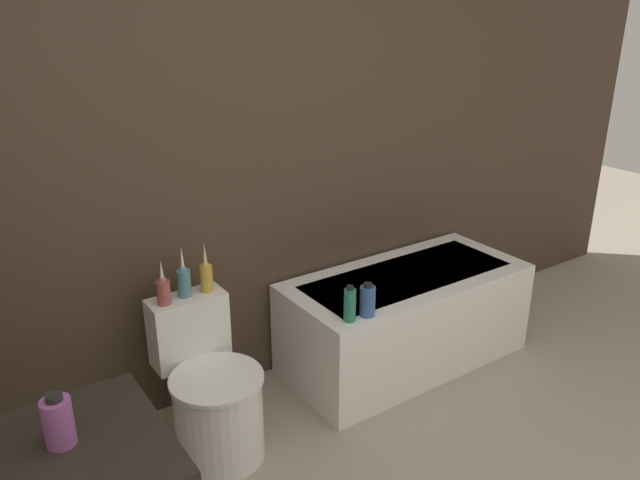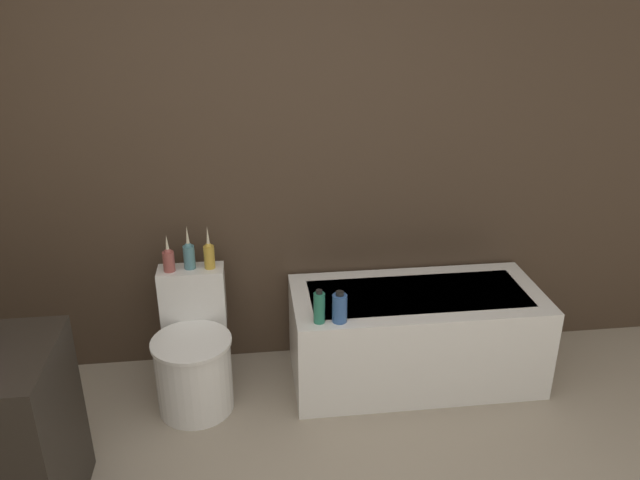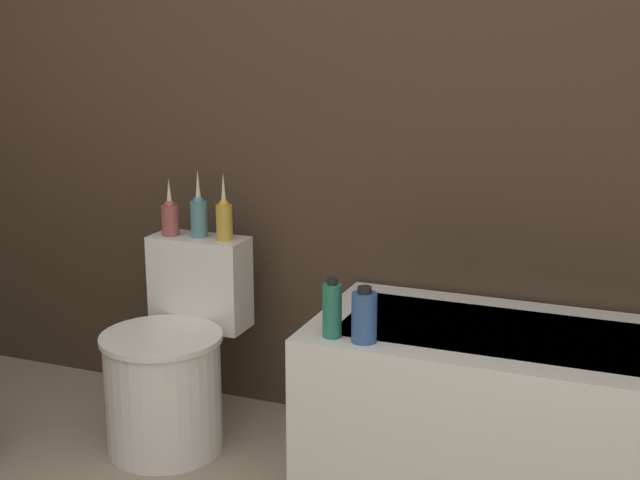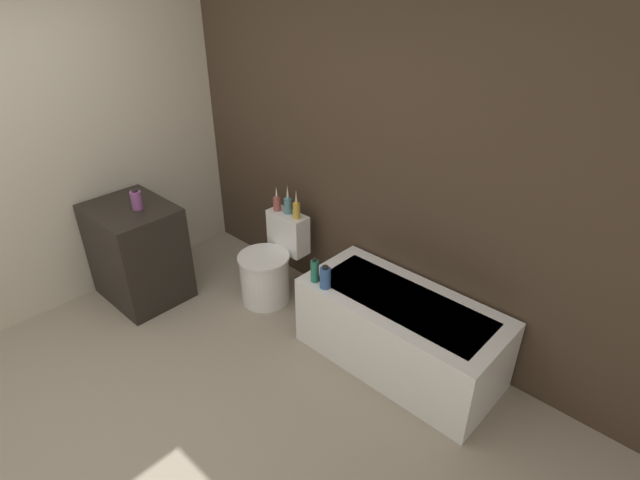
% 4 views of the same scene
% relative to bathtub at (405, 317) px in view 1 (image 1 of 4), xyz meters
% --- Properties ---
extents(wall_back_tiled, '(6.40, 0.06, 2.60)m').
position_rel_bathtub_xyz_m(wall_back_tiled, '(-0.83, 0.38, 1.02)').
color(wall_back_tiled, '#423326').
rests_on(wall_back_tiled, ground_plane).
extents(bathtub, '(1.42, 0.66, 0.55)m').
position_rel_bathtub_xyz_m(bathtub, '(0.00, 0.00, 0.00)').
color(bathtub, white).
rests_on(bathtub, ground).
extents(toilet, '(0.43, 0.58, 0.72)m').
position_rel_bathtub_xyz_m(toilet, '(-1.27, -0.08, 0.01)').
color(toilet, white).
rests_on(toilet, ground).
extents(soap_bottle_glass, '(0.08, 0.08, 0.17)m').
position_rel_bathtub_xyz_m(soap_bottle_glass, '(-2.02, -0.76, 0.63)').
color(soap_bottle_glass, '#8C4C8C').
rests_on(soap_bottle_glass, vanity_counter).
extents(vase_gold, '(0.06, 0.06, 0.22)m').
position_rel_bathtub_xyz_m(vase_gold, '(-1.38, 0.13, 0.51)').
color(vase_gold, '#994C47').
rests_on(vase_gold, toilet).
extents(vase_silver, '(0.06, 0.06, 0.25)m').
position_rel_bathtub_xyz_m(vase_silver, '(-1.27, 0.15, 0.52)').
color(vase_silver, teal).
rests_on(vase_silver, toilet).
extents(vase_bronze, '(0.06, 0.06, 0.25)m').
position_rel_bathtub_xyz_m(vase_bronze, '(-1.16, 0.14, 0.52)').
color(vase_bronze, gold).
rests_on(vase_bronze, toilet).
extents(shampoo_bottle_tall, '(0.06, 0.06, 0.19)m').
position_rel_bathtub_xyz_m(shampoo_bottle_tall, '(-0.59, -0.24, 0.36)').
color(shampoo_bottle_tall, '#267259').
rests_on(shampoo_bottle_tall, bathtub).
extents(shampoo_bottle_short, '(0.08, 0.08, 0.17)m').
position_rel_bathtub_xyz_m(shampoo_bottle_short, '(-0.49, -0.25, 0.35)').
color(shampoo_bottle_short, '#335999').
rests_on(shampoo_bottle_short, bathtub).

